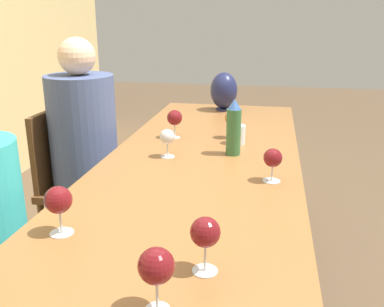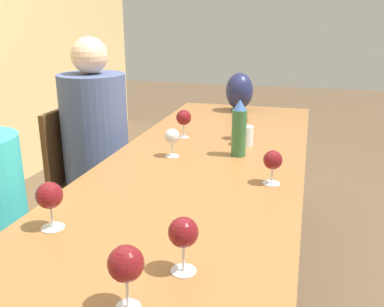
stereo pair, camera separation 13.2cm
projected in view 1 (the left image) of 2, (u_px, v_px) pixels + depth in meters
The scene contains 14 objects.
ground_plane at pixel (199, 306), 2.13m from camera, with size 14.00×14.00×0.00m, color brown.
dining_table at pixel (199, 177), 1.91m from camera, with size 2.57×0.88×0.76m.
water_bottle at pixel (234, 128), 1.96m from camera, with size 0.07×0.07×0.26m.
water_tumbler at pixel (238, 135), 2.15m from camera, with size 0.08×0.08×0.10m.
vase at pixel (224, 91), 2.88m from camera, with size 0.18×0.18×0.26m.
wine_glass_0 at pixel (175, 118), 2.24m from camera, with size 0.08×0.08×0.15m.
wine_glass_1 at pixel (156, 267), 0.91m from camera, with size 0.08×0.08×0.15m.
wine_glass_2 at pixel (58, 201), 1.25m from camera, with size 0.08×0.08×0.15m.
wine_glass_3 at pixel (205, 233), 1.06m from camera, with size 0.08×0.08×0.15m.
wine_glass_4 at pixel (167, 137), 1.94m from camera, with size 0.07×0.07×0.13m.
wine_glass_5 at pixel (232, 119), 2.24m from camera, with size 0.07×0.07×0.15m.
wine_glass_6 at pixel (273, 159), 1.65m from camera, with size 0.07×0.07×0.13m.
chair_far at pixel (76, 180), 2.43m from camera, with size 0.44×0.44×0.88m.
person_far at pixel (87, 149), 2.35m from camera, with size 0.36×0.36×1.27m.
Camera 1 is at (-1.76, -0.30, 1.38)m, focal length 40.00 mm.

